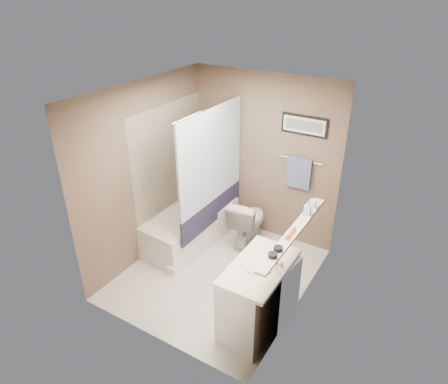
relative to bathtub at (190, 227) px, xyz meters
The scene contains 33 objects.
ground 0.90m from the bathtub, 29.42° to the right, with size 2.50×2.50×0.00m, color silver.
ceiling 2.30m from the bathtub, 29.42° to the right, with size 2.20×2.50×0.04m, color silver.
wall_back 1.45m from the bathtub, 47.10° to the left, with size 2.20×0.04×2.40m, color brown.
wall_front 2.05m from the bathtub, 65.60° to the right, with size 2.20×0.04×2.40m, color brown.
wall_left 1.09m from the bathtub, 127.96° to the right, with size 0.04×2.50×2.40m, color brown.
wall_right 2.10m from the bathtub, 13.02° to the right, with size 0.04×2.50×2.40m, color brown.
tile_surround 0.83m from the bathtub, 167.31° to the left, with size 0.02×1.55×2.00m, color tan.
curtain_rod 1.84m from the bathtub, 12.41° to the left, with size 0.02×0.02×1.55m, color silver.
curtain_upper 1.20m from the bathtub, 12.41° to the left, with size 0.03×1.45×1.28m, color white.
curtain_lower 0.49m from the bathtub, 12.41° to the left, with size 0.03×1.45×0.36m, color #24213F.
mirror 2.36m from the bathtub, 17.30° to the right, with size 0.02×1.60×1.00m, color silver.
shelf 2.06m from the bathtub, 17.80° to the right, with size 0.12×1.60×0.03m, color silver.
towel_bar 1.85m from the bathtub, 31.35° to the left, with size 0.02×0.02×0.60m, color silver.
towel 1.74m from the bathtub, 30.70° to the left, with size 0.34×0.05×0.44m, color #7E89B7.
art_frame 2.16m from the bathtub, 31.89° to the left, with size 0.62×0.03×0.26m, color black.
art_mat 2.16m from the bathtub, 31.45° to the left, with size 0.56×0.00×0.20m, color white.
art_image 2.16m from the bathtub, 31.35° to the left, with size 0.50×0.00×0.13m, color #595959.
door 2.24m from the bathtub, 52.02° to the right, with size 0.80×0.02×2.00m, color silver.
door_handle 2.03m from the bathtub, 58.98° to the right, with size 0.02×0.02×0.10m, color silver.
bathtub is the anchor object (origin of this frame).
tub_rim 0.25m from the bathtub, 153.43° to the left, with size 0.56×1.36×0.02m, color white.
toilet 0.85m from the bathtub, 29.21° to the left, with size 0.40×0.71×0.72m, color silver.
vanity 1.87m from the bathtub, 30.92° to the right, with size 0.50×0.90×0.80m, color white.
countertop 1.94m from the bathtub, 31.08° to the right, with size 0.54×0.96×0.04m, color white.
sink_basin 1.94m from the bathtub, 31.24° to the right, with size 0.34×0.34×0.01m, color white.
faucet_spout 2.12m from the bathtub, 28.30° to the right, with size 0.02×0.02×0.10m, color silver.
faucet_knob 2.07m from the bathtub, 25.74° to the right, with size 0.05×0.05×0.05m, color silver.
candle_bowl_near 2.28m from the bathtub, 31.62° to the right, with size 0.09×0.09×0.04m, color black.
candle_bowl_far 2.22m from the bathtub, 28.69° to the right, with size 0.09×0.09×0.04m, color black.
hair_brush_front 2.10m from the bathtub, 20.46° to the right, with size 0.04×0.04×0.22m, color #E74E20.
pink_comb 2.01m from the bathtub, 10.93° to the right, with size 0.03×0.16×0.01m, color #FB99BE.
glass_jar 2.01m from the bathtub, ahead, with size 0.08×0.08×0.10m, color white.
soap_bottle 2.03m from the bathtub, ahead, with size 0.08×0.08×0.17m, color #999999.
Camera 1 is at (2.21, -3.51, 3.41)m, focal length 32.00 mm.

